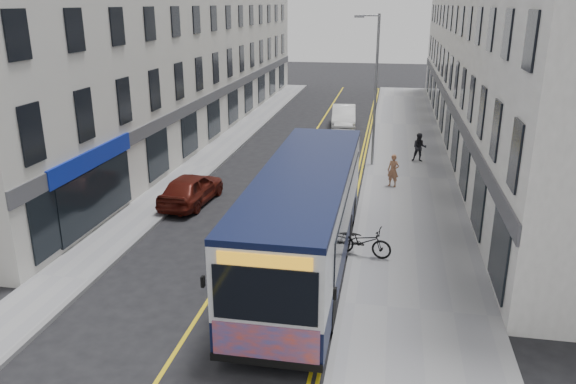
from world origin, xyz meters
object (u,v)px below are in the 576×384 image
at_px(bicycle, 363,241).
at_px(pedestrian_near, 393,171).
at_px(city_bus, 305,215).
at_px(car_white, 344,117).
at_px(pedestrian_far, 419,147).
at_px(car_maroon, 191,189).
at_px(streetlamp, 374,86).

relative_size(bicycle, pedestrian_near, 1.30).
bearing_deg(city_bus, bicycle, 30.20).
height_order(pedestrian_near, car_white, pedestrian_near).
bearing_deg(pedestrian_far, car_maroon, -138.59).
height_order(streetlamp, pedestrian_far, streetlamp).
xyz_separation_m(streetlamp, city_bus, (-1.65, -12.93, -2.47)).
bearing_deg(pedestrian_far, city_bus, -105.72).
distance_m(streetlamp, pedestrian_far, 4.47).
distance_m(streetlamp, bicycle, 12.41).
relative_size(pedestrian_near, car_white, 0.33).
height_order(city_bus, pedestrian_far, city_bus).
bearing_deg(streetlamp, pedestrian_near, -72.03).
relative_size(car_white, car_maroon, 1.12).
height_order(city_bus, car_maroon, city_bus).
xyz_separation_m(city_bus, pedestrian_far, (4.25, 14.01, -0.99)).
height_order(bicycle, car_white, car_white).
bearing_deg(streetlamp, car_white, 103.37).
height_order(city_bus, pedestrian_near, city_bus).
xyz_separation_m(city_bus, bicycle, (1.88, 1.09, -1.26)).
distance_m(city_bus, pedestrian_far, 14.67).
bearing_deg(streetlamp, pedestrian_far, 22.45).
height_order(pedestrian_far, car_maroon, pedestrian_far).
relative_size(streetlamp, bicycle, 3.95).
bearing_deg(pedestrian_far, bicycle, -99.26).
distance_m(city_bus, pedestrian_near, 9.70).
bearing_deg(car_maroon, car_white, -101.71).
distance_m(pedestrian_near, car_maroon, 9.57).
height_order(bicycle, pedestrian_near, pedestrian_near).
distance_m(pedestrian_near, pedestrian_far, 4.99).
height_order(streetlamp, car_white, streetlamp).
bearing_deg(pedestrian_near, streetlamp, 129.58).
bearing_deg(car_white, bicycle, -88.01).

